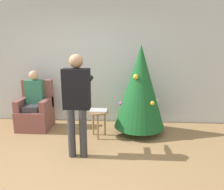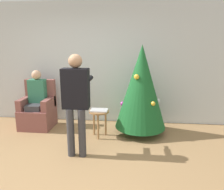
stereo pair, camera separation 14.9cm
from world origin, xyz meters
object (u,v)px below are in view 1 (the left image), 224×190
(person_seated, at_px, (34,98))
(side_stool, at_px, (98,115))
(armchair, at_px, (36,112))
(person_standing, at_px, (77,97))
(christmas_tree, at_px, (140,87))

(person_seated, distance_m, side_stool, 1.48)
(armchair, distance_m, person_standing, 1.74)
(person_seated, relative_size, side_stool, 2.35)
(christmas_tree, height_order, armchair, christmas_tree)
(christmas_tree, height_order, person_standing, christmas_tree)
(christmas_tree, distance_m, person_seated, 2.23)
(christmas_tree, xyz_separation_m, person_seated, (-2.21, 0.11, -0.28))
(person_standing, bearing_deg, side_stool, 72.11)
(person_standing, bearing_deg, armchair, 136.01)
(armchair, bearing_deg, person_standing, -43.99)
(armchair, xyz_separation_m, person_standing, (1.17, -1.13, 0.62))
(person_standing, bearing_deg, christmas_tree, 43.63)
(armchair, height_order, side_stool, armchair)
(christmas_tree, distance_m, armchair, 2.30)
(person_seated, bearing_deg, armchair, 90.00)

